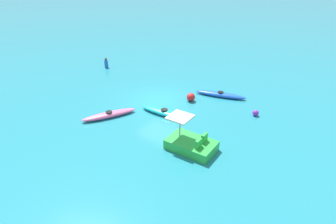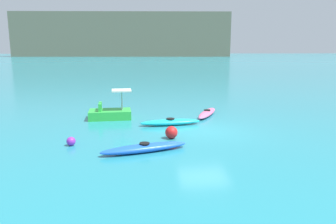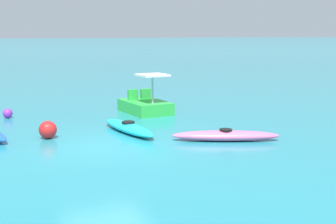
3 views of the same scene
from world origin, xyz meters
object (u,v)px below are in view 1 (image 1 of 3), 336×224
at_px(kayak_blue, 220,94).
at_px(buoy_purple, 256,113).
at_px(kayak_cyan, 164,112).
at_px(buoy_red, 191,97).
at_px(person_near_shore, 106,63).
at_px(kayak_pink, 109,115).
at_px(pedal_boat_green, 191,143).

bearing_deg(kayak_blue, buoy_purple, 157.68).
height_order(kayak_cyan, buoy_red, buoy_red).
relative_size(kayak_blue, buoy_purple, 9.54).
bearing_deg(person_near_shore, kayak_cyan, 156.85).
distance_m(kayak_pink, buoy_red, 5.62).
bearing_deg(kayak_cyan, person_near_shore, -23.15).
height_order(kayak_blue, person_near_shore, person_near_shore).
distance_m(kayak_blue, kayak_cyan, 4.74).
relative_size(kayak_pink, person_near_shore, 3.68).
bearing_deg(kayak_pink, buoy_purple, -142.85).
bearing_deg(buoy_red, person_near_shore, -8.27).
bearing_deg(buoy_red, pedal_boat_green, 121.95).
bearing_deg(buoy_purple, pedal_boat_green, 75.59).
distance_m(kayak_blue, buoy_purple, 3.26).
relative_size(kayak_blue, pedal_boat_green, 1.44).
bearing_deg(kayak_cyan, pedal_boat_green, 147.02).
bearing_deg(person_near_shore, buoy_purple, 176.63).
bearing_deg(kayak_blue, kayak_cyan, 70.16).
relative_size(pedal_boat_green, buoy_red, 4.38).
bearing_deg(buoy_red, kayak_cyan, 83.55).
distance_m(kayak_pink, buoy_purple, 8.99).
xyz_separation_m(kayak_cyan, buoy_red, (-0.30, -2.63, 0.12)).
distance_m(kayak_pink, pedal_boat_green, 5.80).
height_order(pedal_boat_green, buoy_purple, pedal_boat_green).
bearing_deg(kayak_blue, buoy_red, 54.35).
xyz_separation_m(kayak_blue, buoy_purple, (-3.01, 1.24, 0.03)).
bearing_deg(pedal_boat_green, buoy_purple, -104.41).
bearing_deg(kayak_pink, kayak_cyan, -139.02).
bearing_deg(kayak_cyan, kayak_blue, -109.84).
relative_size(kayak_pink, kayak_cyan, 0.98).
height_order(kayak_pink, kayak_blue, same).
bearing_deg(buoy_purple, buoy_red, 7.77).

